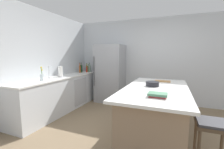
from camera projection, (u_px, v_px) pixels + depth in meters
ground_plane at (132, 135)px, 2.81m from camera, size 7.20×7.20×0.00m
wall_rear at (151, 61)px, 4.72m from camera, size 6.00×0.10×2.60m
wall_left at (32, 63)px, 3.56m from camera, size 0.10×6.00×2.60m
counter_run_left at (63, 93)px, 4.10m from camera, size 0.65×2.99×0.92m
kitchen_island at (155, 112)px, 2.71m from camera, size 1.06×2.11×0.91m
refrigerator at (110, 73)px, 4.83m from camera, size 0.84×0.77×1.80m
bar_stool at (212, 131)px, 1.81m from camera, size 0.36×0.36×0.69m
sink_faucet at (49, 72)px, 3.66m from camera, size 0.15×0.05×0.30m
flower_vase at (42, 76)px, 3.32m from camera, size 0.08×0.08×0.31m
paper_towel_roll at (60, 72)px, 3.88m from camera, size 0.14×0.14×0.31m
syrup_bottle at (89, 68)px, 5.30m from camera, size 0.06×0.06×0.24m
gin_bottle at (89, 68)px, 5.17m from camera, size 0.08×0.08×0.30m
olive_oil_bottle at (87, 68)px, 5.10m from camera, size 0.06×0.06×0.29m
hot_sauce_bottle at (87, 70)px, 5.00m from camera, size 0.05×0.05×0.22m
wine_bottle at (81, 68)px, 4.96m from camera, size 0.07×0.07×0.32m
vinegar_bottle at (80, 69)px, 4.87m from camera, size 0.06×0.06×0.32m
cookbook_stack at (158, 95)px, 2.05m from camera, size 0.25×0.18×0.06m
mixing_bowl at (152, 84)px, 2.78m from camera, size 0.24×0.24×0.08m
cutting_board at (163, 81)px, 3.26m from camera, size 0.33×0.19×0.02m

